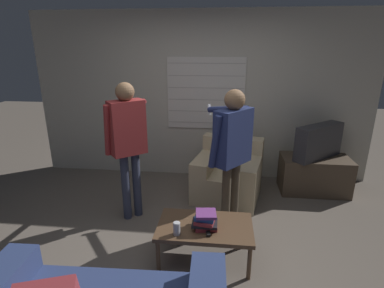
{
  "coord_description": "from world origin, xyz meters",
  "views": [
    {
      "loc": [
        0.36,
        -2.58,
        2.05
      ],
      "look_at": [
        0.02,
        0.57,
        1.0
      ],
      "focal_mm": 28.0,
      "sensor_mm": 36.0,
      "label": 1
    }
  ],
  "objects_px": {
    "tv": "(319,142)",
    "soda_can": "(177,228)",
    "spare_remote": "(208,232)",
    "person_left_standing": "(128,136)",
    "person_right_standing": "(232,143)",
    "armchair_beige": "(228,175)",
    "coffee_table": "(205,229)",
    "book_stack": "(205,221)"
  },
  "relations": [
    {
      "from": "tv",
      "to": "soda_can",
      "type": "relative_size",
      "value": 5.98
    },
    {
      "from": "soda_can",
      "to": "spare_remote",
      "type": "distance_m",
      "value": 0.3
    },
    {
      "from": "person_left_standing",
      "to": "soda_can",
      "type": "xyz_separation_m",
      "value": [
        0.7,
        -0.88,
        -0.6
      ]
    },
    {
      "from": "person_right_standing",
      "to": "tv",
      "type": "bearing_deg",
      "value": -11.13
    },
    {
      "from": "tv",
      "to": "person_right_standing",
      "type": "distance_m",
      "value": 1.64
    },
    {
      "from": "tv",
      "to": "person_left_standing",
      "type": "distance_m",
      "value": 2.62
    },
    {
      "from": "armchair_beige",
      "to": "soda_can",
      "type": "xyz_separation_m",
      "value": [
        -0.49,
        -1.55,
        0.13
      ]
    },
    {
      "from": "person_left_standing",
      "to": "spare_remote",
      "type": "relative_size",
      "value": 12.47
    },
    {
      "from": "person_left_standing",
      "to": "coffee_table",
      "type": "bearing_deg",
      "value": -75.67
    },
    {
      "from": "armchair_beige",
      "to": "person_left_standing",
      "type": "bearing_deg",
      "value": 41.98
    },
    {
      "from": "coffee_table",
      "to": "book_stack",
      "type": "distance_m",
      "value": 0.13
    },
    {
      "from": "soda_can",
      "to": "spare_remote",
      "type": "relative_size",
      "value": 0.94
    },
    {
      "from": "person_right_standing",
      "to": "book_stack",
      "type": "distance_m",
      "value": 0.9
    },
    {
      "from": "person_right_standing",
      "to": "soda_can",
      "type": "height_order",
      "value": "person_right_standing"
    },
    {
      "from": "tv",
      "to": "armchair_beige",
      "type": "bearing_deg",
      "value": -27.51
    },
    {
      "from": "coffee_table",
      "to": "book_stack",
      "type": "relative_size",
      "value": 3.8
    },
    {
      "from": "book_stack",
      "to": "spare_remote",
      "type": "relative_size",
      "value": 1.81
    },
    {
      "from": "armchair_beige",
      "to": "person_left_standing",
      "type": "height_order",
      "value": "person_left_standing"
    },
    {
      "from": "person_left_standing",
      "to": "spare_remote",
      "type": "bearing_deg",
      "value": -79.14
    },
    {
      "from": "book_stack",
      "to": "person_right_standing",
      "type": "bearing_deg",
      "value": 69.82
    },
    {
      "from": "person_right_standing",
      "to": "armchair_beige",
      "type": "bearing_deg",
      "value": 39.35
    },
    {
      "from": "person_left_standing",
      "to": "tv",
      "type": "bearing_deg",
      "value": -18.14
    },
    {
      "from": "coffee_table",
      "to": "book_stack",
      "type": "bearing_deg",
      "value": -84.83
    },
    {
      "from": "coffee_table",
      "to": "tv",
      "type": "xyz_separation_m",
      "value": [
        1.48,
        1.64,
        0.42
      ]
    },
    {
      "from": "person_left_standing",
      "to": "book_stack",
      "type": "distance_m",
      "value": 1.35
    },
    {
      "from": "armchair_beige",
      "to": "soda_can",
      "type": "relative_size",
      "value": 8.07
    },
    {
      "from": "armchair_beige",
      "to": "book_stack",
      "type": "relative_size",
      "value": 4.19
    },
    {
      "from": "coffee_table",
      "to": "spare_remote",
      "type": "bearing_deg",
      "value": -73.55
    },
    {
      "from": "armchair_beige",
      "to": "tv",
      "type": "bearing_deg",
      "value": -155.28
    },
    {
      "from": "spare_remote",
      "to": "soda_can",
      "type": "bearing_deg",
      "value": -176.52
    },
    {
      "from": "coffee_table",
      "to": "person_left_standing",
      "type": "height_order",
      "value": "person_left_standing"
    },
    {
      "from": "soda_can",
      "to": "tv",
      "type": "bearing_deg",
      "value": 46.44
    },
    {
      "from": "book_stack",
      "to": "spare_remote",
      "type": "distance_m",
      "value": 0.11
    },
    {
      "from": "armchair_beige",
      "to": "spare_remote",
      "type": "xyz_separation_m",
      "value": [
        -0.2,
        -1.5,
        0.08
      ]
    },
    {
      "from": "tv",
      "to": "soda_can",
      "type": "height_order",
      "value": "tv"
    },
    {
      "from": "soda_can",
      "to": "armchair_beige",
      "type": "bearing_deg",
      "value": 72.58
    },
    {
      "from": "book_stack",
      "to": "person_left_standing",
      "type": "bearing_deg",
      "value": 141.83
    },
    {
      "from": "coffee_table",
      "to": "soda_can",
      "type": "bearing_deg",
      "value": -144.87
    },
    {
      "from": "person_left_standing",
      "to": "armchair_beige",
      "type": "bearing_deg",
      "value": -9.82
    },
    {
      "from": "coffee_table",
      "to": "book_stack",
      "type": "height_order",
      "value": "book_stack"
    },
    {
      "from": "tv",
      "to": "person_left_standing",
      "type": "height_order",
      "value": "person_left_standing"
    },
    {
      "from": "tv",
      "to": "person_left_standing",
      "type": "bearing_deg",
      "value": -18.56
    }
  ]
}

